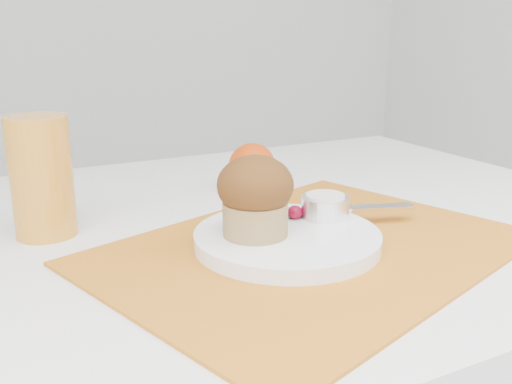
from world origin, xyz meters
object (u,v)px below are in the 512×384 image
juice_glass (42,177)px  muffin (255,195)px  orange (252,167)px  plate (287,239)px

juice_glass → muffin: bearing=-39.9°
orange → juice_glass: bearing=-168.6°
plate → orange: orange is taller
orange → juice_glass: (-0.33, -0.07, 0.04)m
juice_glass → muffin: size_ratio=1.61×
orange → muffin: 0.27m
plate → muffin: size_ratio=2.34×
plate → juice_glass: (-0.25, 0.18, 0.06)m
plate → orange: size_ratio=2.91×
orange → juice_glass: size_ratio=0.50×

